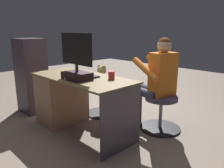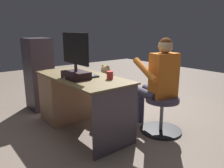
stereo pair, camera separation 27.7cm
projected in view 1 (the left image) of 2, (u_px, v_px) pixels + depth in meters
name	position (u px, v px, depth m)	size (l,w,h in m)	color
ground_plane	(101.00, 124.00, 3.08)	(10.00, 10.00, 0.00)	#736356
desk	(66.00, 97.00, 3.04)	(1.40, 0.65, 0.72)	brown
monitor	(77.00, 64.00, 2.51)	(0.54, 0.23, 0.53)	black
keyboard	(85.00, 75.00, 2.75)	(0.42, 0.14, 0.02)	black
computer_mouse	(70.00, 71.00, 2.94)	(0.06, 0.10, 0.04)	black
cup	(111.00, 75.00, 2.56)	(0.08, 0.08, 0.09)	red
tv_remote	(78.00, 74.00, 2.80)	(0.04, 0.15, 0.02)	black
notebook_binder	(80.00, 78.00, 2.59)	(0.22, 0.30, 0.02)	beige
office_chair_teddy	(102.00, 97.00, 3.37)	(0.49, 0.49, 0.46)	black
teddy_bear	(102.00, 76.00, 3.30)	(0.21, 0.22, 0.31)	tan
visitor_chair	(161.00, 110.00, 2.86)	(0.53, 0.53, 0.46)	black
person	(156.00, 77.00, 2.80)	(0.56, 0.55, 1.19)	orange
equipment_rack	(31.00, 76.00, 3.45)	(0.44, 0.36, 1.15)	#322933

